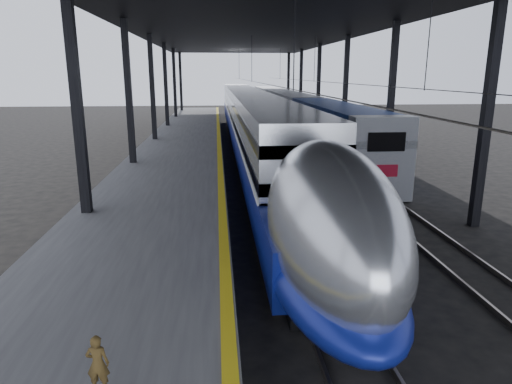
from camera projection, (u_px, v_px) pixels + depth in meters
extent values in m
plane|color=black|center=(249.00, 290.00, 13.17)|extent=(160.00, 160.00, 0.00)
cube|color=#4C4C4F|center=(179.00, 155.00, 32.04)|extent=(6.00, 80.00, 1.00)
cube|color=yellow|center=(219.00, 148.00, 32.15)|extent=(0.30, 80.00, 0.01)
cube|color=slate|center=(247.00, 160.00, 32.54)|extent=(0.08, 80.00, 0.16)
cube|color=slate|center=(267.00, 160.00, 32.66)|extent=(0.08, 80.00, 0.16)
cube|color=slate|center=(316.00, 159.00, 32.96)|extent=(0.08, 80.00, 0.16)
cube|color=slate|center=(336.00, 159.00, 33.07)|extent=(0.08, 80.00, 0.16)
cube|color=black|center=(78.00, 119.00, 16.38)|extent=(0.35, 0.35, 9.00)
cube|color=black|center=(487.00, 115.00, 17.65)|extent=(0.35, 0.35, 9.00)
cube|color=black|center=(129.00, 102.00, 26.02)|extent=(0.35, 0.35, 9.00)
cube|color=black|center=(391.00, 101.00, 27.30)|extent=(0.35, 0.35, 9.00)
cube|color=black|center=(153.00, 94.00, 35.67)|extent=(0.35, 0.35, 9.00)
cube|color=black|center=(345.00, 94.00, 36.94)|extent=(0.35, 0.35, 9.00)
cube|color=black|center=(166.00, 90.00, 45.31)|extent=(0.35, 0.35, 9.00)
cube|color=black|center=(318.00, 90.00, 46.58)|extent=(0.35, 0.35, 9.00)
cube|color=black|center=(175.00, 87.00, 54.95)|extent=(0.35, 0.35, 9.00)
cube|color=black|center=(301.00, 87.00, 56.23)|extent=(0.35, 0.35, 9.00)
cube|color=black|center=(181.00, 85.00, 64.60)|extent=(0.35, 0.35, 9.00)
cube|color=black|center=(288.00, 85.00, 65.87)|extent=(0.35, 0.35, 9.00)
cube|color=black|center=(256.00, 24.00, 30.29)|extent=(18.00, 75.00, 0.45)
cylinder|color=slate|center=(257.00, 82.00, 31.24)|extent=(0.03, 74.00, 0.03)
cylinder|color=slate|center=(329.00, 82.00, 31.65)|extent=(0.03, 74.00, 0.03)
cube|color=silver|center=(247.00, 114.00, 42.15)|extent=(3.08, 57.00, 4.25)
cube|color=navy|center=(248.00, 131.00, 41.04)|extent=(3.16, 62.00, 1.65)
cube|color=silver|center=(247.00, 119.00, 42.27)|extent=(3.18, 57.00, 0.11)
cube|color=black|center=(247.00, 101.00, 41.84)|extent=(3.12, 57.00, 0.45)
cube|color=black|center=(247.00, 114.00, 42.15)|extent=(3.12, 57.00, 0.45)
ellipsoid|color=silver|center=(329.00, 224.00, 11.81)|extent=(3.08, 8.40, 4.25)
ellipsoid|color=navy|center=(327.00, 268.00, 12.12)|extent=(3.16, 8.40, 1.80)
ellipsoid|color=black|center=(362.00, 225.00, 9.09)|extent=(1.59, 2.20, 0.96)
cube|color=black|center=(326.00, 297.00, 12.33)|extent=(2.34, 2.60, 0.40)
cube|color=black|center=(256.00, 156.00, 33.55)|extent=(2.34, 2.60, 0.40)
cube|color=navy|center=(336.00, 136.00, 30.05)|extent=(2.95, 18.00, 4.00)
cube|color=#93959B|center=(381.00, 159.00, 21.95)|extent=(3.00, 1.20, 4.05)
cube|color=black|center=(387.00, 142.00, 21.13)|extent=(1.79, 0.06, 0.90)
cube|color=maroon|center=(385.00, 171.00, 21.47)|extent=(1.26, 0.06, 0.58)
cube|color=#93959B|center=(291.00, 112.00, 48.38)|extent=(2.95, 18.00, 4.00)
cube|color=#93959B|center=(270.00, 102.00, 66.70)|extent=(2.95, 18.00, 4.00)
cube|color=black|center=(363.00, 186.00, 24.75)|extent=(2.32, 2.40, 0.36)
cube|color=black|center=(295.00, 134.00, 45.97)|extent=(2.32, 2.40, 0.36)
imported|color=#4A3718|center=(98.00, 364.00, 7.38)|extent=(0.38, 0.26, 1.02)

